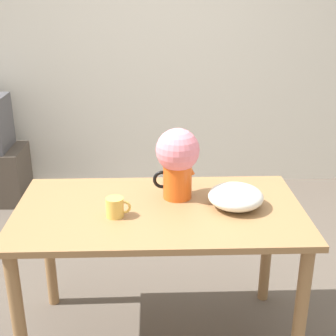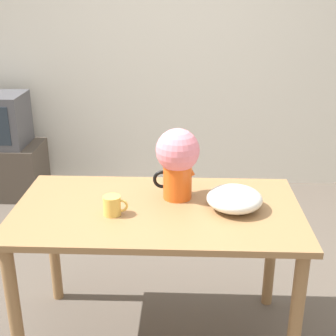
% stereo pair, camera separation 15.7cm
% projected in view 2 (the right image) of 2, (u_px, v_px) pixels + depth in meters
% --- Properties ---
extents(ground_plane, '(12.00, 12.00, 0.00)m').
position_uv_depth(ground_plane, '(164.00, 325.00, 2.58)').
color(ground_plane, brown).
extents(wall_back, '(8.00, 0.05, 2.60)m').
position_uv_depth(wall_back, '(175.00, 41.00, 4.03)').
color(wall_back, silver).
rests_on(wall_back, ground_plane).
extents(table, '(1.36, 0.75, 0.77)m').
position_uv_depth(table, '(157.00, 229.00, 2.26)').
color(table, olive).
rests_on(table, ground_plane).
extents(flower_vase, '(0.23, 0.21, 0.35)m').
position_uv_depth(flower_vase, '(178.00, 159.00, 2.25)').
color(flower_vase, '#E05619').
rests_on(flower_vase, table).
extents(coffee_mug, '(0.11, 0.08, 0.09)m').
position_uv_depth(coffee_mug, '(113.00, 206.00, 2.13)').
color(coffee_mug, gold).
rests_on(coffee_mug, table).
extents(white_bowl, '(0.26, 0.26, 0.11)m').
position_uv_depth(white_bowl, '(234.00, 199.00, 2.18)').
color(white_bowl, silver).
rests_on(white_bowl, table).
extents(tv_stand, '(0.76, 0.44, 0.47)m').
position_uv_depth(tv_stand, '(0.00, 169.00, 4.13)').
color(tv_stand, '#4C4238').
rests_on(tv_stand, ground_plane).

